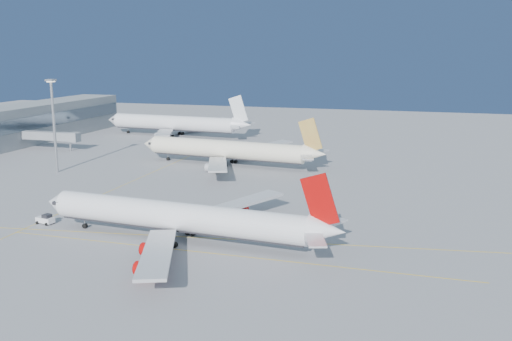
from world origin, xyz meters
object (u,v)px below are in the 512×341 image
Objects in this scene: airliner_third at (177,123)px; airliner_etihad at (230,150)px; airliner_virgin at (183,218)px; light_mast at (54,118)px; pushback_tug at (46,219)px.

airliner_etihad is at bearing -47.52° from airliner_third.
light_mast is at bearing 146.83° from airliner_virgin.
airliner_virgin reaches higher than pushback_tug.
airliner_third is (-42.77, 53.41, 0.51)m from airliner_etihad.
airliner_third reaches higher than airliner_virgin.
airliner_third is (-58.65, 126.08, 0.84)m from airliner_virgin.
light_mast is at bearing -147.03° from airliner_etihad.
pushback_tug is (25.76, -124.07, -4.60)m from airliner_third.
airliner_etihad is 2.29× the size of light_mast.
light_mast is (-30.12, 46.21, 15.53)m from pushback_tug.
pushback_tug is at bearing -74.47° from airliner_third.
light_mast is at bearing 133.17° from pushback_tug.
pushback_tug is 0.15× the size of light_mast.
pushback_tug is at bearing -179.24° from airliner_virgin.
airliner_etihad is 15.60× the size of pushback_tug.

